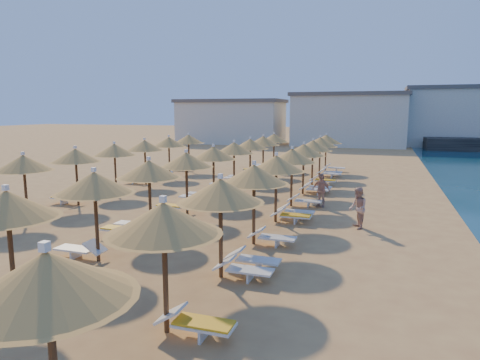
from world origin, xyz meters
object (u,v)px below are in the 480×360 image
(parasol_row_east, at_px, (285,160))
(beachgoer_b, at_px, (358,208))
(parasol_row_west, at_px, (201,157))
(beachgoer_c, at_px, (321,190))

(parasol_row_east, bearing_deg, beachgoer_b, -25.42)
(parasol_row_east, relative_size, parasol_row_west, 1.00)
(beachgoer_c, bearing_deg, parasol_row_east, -104.05)
(beachgoer_b, bearing_deg, parasol_row_west, -119.48)
(beachgoer_b, bearing_deg, beachgoer_c, -168.13)
(beachgoer_c, bearing_deg, beachgoer_b, -37.42)
(beachgoer_c, bearing_deg, parasol_row_west, -138.22)
(parasol_row_east, relative_size, beachgoer_c, 18.96)
(parasol_row_west, xyz_separation_m, beachgoer_c, (5.79, 1.94, -1.69))
(parasol_row_west, distance_m, beachgoer_b, 8.16)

